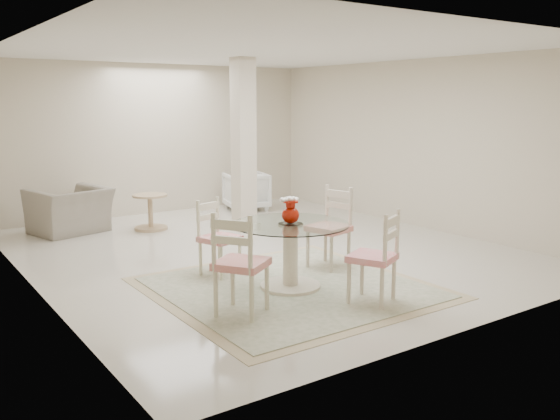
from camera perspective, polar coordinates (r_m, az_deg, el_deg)
ground at (r=8.24m, az=-1.71°, el=-3.88°), size 7.00×7.00×0.00m
room_shell at (r=7.98m, az=-1.78°, el=9.13°), size 6.02×7.02×2.71m
column at (r=9.37m, az=-3.53°, el=6.22°), size 0.30×0.30×2.70m
area_rug at (r=6.59m, az=1.00°, el=-7.48°), size 2.83×2.83×0.02m
dining_table at (r=6.49m, az=1.01°, el=-4.41°), size 1.27×1.27×0.73m
red_vase at (r=6.39m, az=1.01°, el=-0.07°), size 0.22×0.19×0.29m
dining_chair_east at (r=7.32m, az=5.04°, el=-1.08°), size 0.53×0.53×1.10m
dining_chair_north at (r=7.00m, az=-6.21°, el=-2.08°), size 0.51×0.51×1.00m
dining_chair_west at (r=5.59m, az=-4.06°, el=-4.52°), size 0.63×0.63×1.13m
dining_chair_south at (r=6.03m, az=9.50°, el=-3.87°), size 0.57×0.57×1.07m
recliner_taupe at (r=9.81m, az=-19.57°, el=-0.06°), size 1.30×1.20×0.71m
armchair_white at (r=11.27m, az=-3.26°, el=1.83°), size 0.93×0.94×0.71m
side_table at (r=9.72m, az=-12.36°, el=-0.31°), size 0.55×0.55×0.57m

